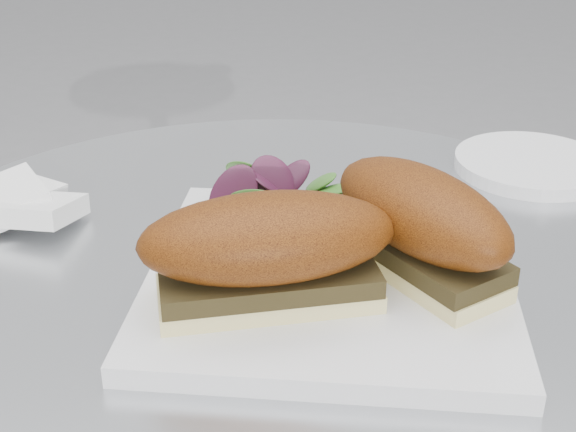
% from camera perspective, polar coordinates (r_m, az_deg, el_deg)
% --- Properties ---
extents(plate, '(0.32, 0.32, 0.02)m').
position_cam_1_polar(plate, '(0.61, 2.97, -4.44)').
color(plate, white).
rests_on(plate, table).
extents(sandwich_left, '(0.18, 0.09, 0.08)m').
position_cam_1_polar(sandwich_left, '(0.55, -1.43, -2.35)').
color(sandwich_left, beige).
rests_on(sandwich_left, plate).
extents(sandwich_right, '(0.14, 0.18, 0.08)m').
position_cam_1_polar(sandwich_right, '(0.59, 9.36, -0.35)').
color(sandwich_right, beige).
rests_on(sandwich_right, plate).
extents(salad, '(0.10, 0.10, 0.05)m').
position_cam_1_polar(salad, '(0.66, -0.65, 1.47)').
color(salad, '#41822A').
rests_on(salad, plate).
extents(napkin, '(0.12, 0.12, 0.02)m').
position_cam_1_polar(napkin, '(0.74, -18.49, 0.18)').
color(napkin, white).
rests_on(napkin, table).
extents(saucer, '(0.15, 0.15, 0.01)m').
position_cam_1_polar(saucer, '(0.85, 16.95, 3.55)').
color(saucer, white).
rests_on(saucer, table).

